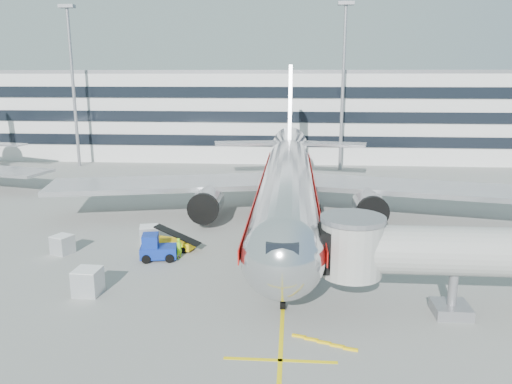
# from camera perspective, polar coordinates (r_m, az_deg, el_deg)

# --- Properties ---
(ground) EXTENTS (180.00, 180.00, 0.00)m
(ground) POSITION_cam_1_polar(r_m,az_deg,el_deg) (40.24, 3.34, -8.14)
(ground) COLOR gray
(ground) RESTS_ON ground
(lead_in_line) EXTENTS (0.25, 70.00, 0.01)m
(lead_in_line) POSITION_cam_1_polar(r_m,az_deg,el_deg) (49.69, 3.55, -3.97)
(lead_in_line) COLOR yellow
(lead_in_line) RESTS_ON ground
(stop_bar) EXTENTS (6.00, 0.25, 0.01)m
(stop_bar) POSITION_cam_1_polar(r_m,az_deg,el_deg) (27.65, 2.78, -18.66)
(stop_bar) COLOR yellow
(stop_bar) RESTS_ON ground
(main_jet) EXTENTS (50.95, 48.70, 16.06)m
(main_jet) POSITION_cam_1_polar(r_m,az_deg,el_deg) (50.31, 3.65, 1.22)
(main_jet) COLOR silver
(main_jet) RESTS_ON ground
(jet_bridge) EXTENTS (17.80, 4.50, 7.00)m
(jet_bridge) POSITION_cam_1_polar(r_m,az_deg,el_deg) (33.49, 24.64, -6.74)
(jet_bridge) COLOR silver
(jet_bridge) RESTS_ON ground
(terminal) EXTENTS (150.00, 24.25, 15.60)m
(terminal) POSITION_cam_1_polar(r_m,az_deg,el_deg) (95.70, 4.04, 8.99)
(terminal) COLOR silver
(terminal) RESTS_ON ground
(light_mast_west) EXTENTS (2.40, 1.20, 25.45)m
(light_mast_west) POSITION_cam_1_polar(r_m,az_deg,el_deg) (87.08, -20.26, 12.50)
(light_mast_west) COLOR gray
(light_mast_west) RESTS_ON ground
(light_mast_centre) EXTENTS (2.40, 1.20, 25.45)m
(light_mast_centre) POSITION_cam_1_polar(r_m,az_deg,el_deg) (79.87, 9.95, 13.11)
(light_mast_centre) COLOR gray
(light_mast_centre) RESTS_ON ground
(belt_loader) EXTENTS (4.24, 2.47, 1.98)m
(belt_loader) POSITION_cam_1_polar(r_m,az_deg,el_deg) (43.85, -9.54, -5.71)
(belt_loader) COLOR yellow
(belt_loader) RESTS_ON ground
(baggage_tug) EXTENTS (3.13, 2.28, 2.16)m
(baggage_tug) POSITION_cam_1_polar(r_m,az_deg,el_deg) (41.44, -11.36, -6.36)
(baggage_tug) COLOR navy
(baggage_tug) RESTS_ON ground
(cargo_container_left) EXTENTS (1.92, 1.92, 1.57)m
(cargo_container_left) POSITION_cam_1_polar(r_m,az_deg,el_deg) (45.10, -21.25, -5.61)
(cargo_container_left) COLOR silver
(cargo_container_left) RESTS_ON ground
(cargo_container_right) EXTENTS (1.91, 1.91, 1.67)m
(cargo_container_right) POSITION_cam_1_polar(r_m,az_deg,el_deg) (45.34, -12.12, -4.82)
(cargo_container_right) COLOR silver
(cargo_container_right) RESTS_ON ground
(cargo_container_front) EXTENTS (1.77, 1.77, 1.81)m
(cargo_container_front) POSITION_cam_1_polar(r_m,az_deg,el_deg) (36.38, -18.66, -9.67)
(cargo_container_front) COLOR silver
(cargo_container_front) RESTS_ON ground
(ramp_worker) EXTENTS (0.68, 0.74, 1.70)m
(ramp_worker) POSITION_cam_1_polar(r_m,az_deg,el_deg) (41.48, -8.76, -6.37)
(ramp_worker) COLOR #8BEC18
(ramp_worker) RESTS_ON ground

